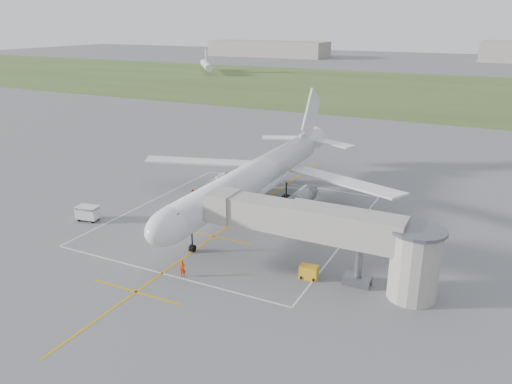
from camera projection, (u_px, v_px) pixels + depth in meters
The scene contains 11 objects.
ground at pixel (253, 209), 66.55m from camera, with size 700.00×700.00×0.00m, color #5C5C5F.
grass_strip at pixel (418, 91), 176.44m from camera, with size 700.00×120.00×0.02m, color #415726.
apron_markings at pixel (231, 224), 61.63m from camera, with size 28.20×60.00×0.01m.
airliner at pixel (255, 176), 65.75m from camera, with size 38.93×46.75×13.52m.
jet_bridge at pixel (337, 235), 46.96m from camera, with size 23.40×5.00×7.20m.
gpu_unit at pixel (309, 272), 48.54m from camera, with size 1.86×1.39×1.32m.
baggage_cart at pixel (88, 213), 62.39m from camera, with size 2.96×2.07×1.89m.
ramp_worker_nose at pixel (182, 269), 48.76m from camera, with size 0.63×0.41×1.72m, color #EC3F07.
ramp_worker_wing at pixel (193, 195), 68.95m from camera, with size 0.86×0.67×1.77m, color red.
distant_hangars at pixel (430, 53), 295.83m from camera, with size 345.00×49.00×12.00m.
distant_aircraft at pixel (406, 71), 205.97m from camera, with size 205.20×45.65×8.85m.
Camera 1 is at (28.13, -55.40, 23.96)m, focal length 35.00 mm.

